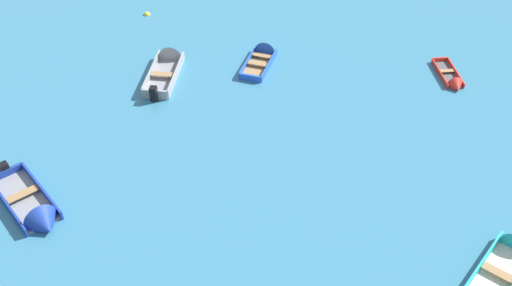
{
  "coord_description": "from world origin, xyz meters",
  "views": [
    {
      "loc": [
        2.63,
        -4.22,
        19.43
      ],
      "look_at": [
        0.0,
        18.5,
        0.15
      ],
      "focal_mm": 43.74,
      "sensor_mm": 36.0,
      "label": 1
    }
  ],
  "objects_px": {
    "rowboat_turquoise_far_left": "(510,255)",
    "rowboat_grey_midfield_right": "(168,64)",
    "mooring_buoy_central": "(147,15)",
    "rowboat_deep_blue_back_row_center": "(36,214)",
    "rowboat_red_foreground_center": "(453,82)",
    "rowboat_blue_outer_left": "(263,55)"
  },
  "relations": [
    {
      "from": "rowboat_turquoise_far_left",
      "to": "rowboat_grey_midfield_right",
      "type": "xyz_separation_m",
      "value": [
        -16.46,
        11.89,
        0.04
      ]
    },
    {
      "from": "rowboat_red_foreground_center",
      "to": "rowboat_deep_blue_back_row_center",
      "type": "relative_size",
      "value": 0.74
    },
    {
      "from": "rowboat_grey_midfield_right",
      "to": "mooring_buoy_central",
      "type": "distance_m",
      "value": 6.49
    },
    {
      "from": "rowboat_grey_midfield_right",
      "to": "rowboat_deep_blue_back_row_center",
      "type": "bearing_deg",
      "value": -104.02
    },
    {
      "from": "rowboat_blue_outer_left",
      "to": "mooring_buoy_central",
      "type": "bearing_deg",
      "value": 152.12
    },
    {
      "from": "rowboat_grey_midfield_right",
      "to": "rowboat_turquoise_far_left",
      "type": "bearing_deg",
      "value": -35.85
    },
    {
      "from": "rowboat_grey_midfield_right",
      "to": "rowboat_deep_blue_back_row_center",
      "type": "xyz_separation_m",
      "value": [
        -2.97,
        -11.9,
        -0.04
      ]
    },
    {
      "from": "mooring_buoy_central",
      "to": "rowboat_deep_blue_back_row_center",
      "type": "bearing_deg",
      "value": -90.82
    },
    {
      "from": "rowboat_red_foreground_center",
      "to": "rowboat_grey_midfield_right",
      "type": "xyz_separation_m",
      "value": [
        -15.76,
        -0.25,
        0.12
      ]
    },
    {
      "from": "rowboat_red_foreground_center",
      "to": "rowboat_turquoise_far_left",
      "type": "distance_m",
      "value": 12.16
    },
    {
      "from": "mooring_buoy_central",
      "to": "rowboat_blue_outer_left",
      "type": "bearing_deg",
      "value": -27.88
    },
    {
      "from": "rowboat_blue_outer_left",
      "to": "rowboat_red_foreground_center",
      "type": "bearing_deg",
      "value": -7.78
    },
    {
      "from": "rowboat_red_foreground_center",
      "to": "rowboat_turquoise_far_left",
      "type": "relative_size",
      "value": 0.76
    },
    {
      "from": "rowboat_grey_midfield_right",
      "to": "rowboat_blue_outer_left",
      "type": "bearing_deg",
      "value": 17.93
    },
    {
      "from": "rowboat_grey_midfield_right",
      "to": "rowboat_deep_blue_back_row_center",
      "type": "relative_size",
      "value": 1.11
    },
    {
      "from": "rowboat_grey_midfield_right",
      "to": "mooring_buoy_central",
      "type": "xyz_separation_m",
      "value": [
        -2.72,
        5.89,
        -0.25
      ]
    },
    {
      "from": "rowboat_turquoise_far_left",
      "to": "rowboat_grey_midfield_right",
      "type": "bearing_deg",
      "value": 144.15
    },
    {
      "from": "rowboat_red_foreground_center",
      "to": "rowboat_deep_blue_back_row_center",
      "type": "distance_m",
      "value": 22.33
    },
    {
      "from": "mooring_buoy_central",
      "to": "rowboat_grey_midfield_right",
      "type": "bearing_deg",
      "value": -65.22
    },
    {
      "from": "rowboat_turquoise_far_left",
      "to": "rowboat_grey_midfield_right",
      "type": "distance_m",
      "value": 20.31
    },
    {
      "from": "rowboat_turquoise_far_left",
      "to": "rowboat_red_foreground_center",
      "type": "bearing_deg",
      "value": 93.27
    },
    {
      "from": "rowboat_red_foreground_center",
      "to": "rowboat_turquoise_far_left",
      "type": "bearing_deg",
      "value": -86.73
    }
  ]
}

